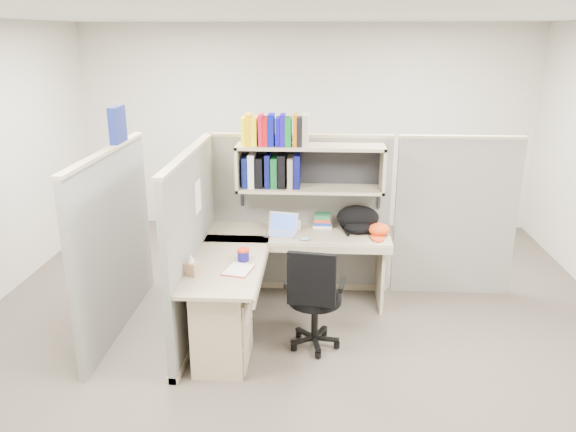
# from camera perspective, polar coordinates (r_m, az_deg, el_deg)

# --- Properties ---
(ground) EXTENTS (6.00, 6.00, 0.00)m
(ground) POSITION_cam_1_polar(r_m,az_deg,el_deg) (5.18, 0.79, -11.48)
(ground) COLOR #3B362D
(ground) RESTS_ON ground
(room_shell) EXTENTS (6.00, 6.00, 6.00)m
(room_shell) POSITION_cam_1_polar(r_m,az_deg,el_deg) (4.61, 0.87, 6.34)
(room_shell) COLOR #B9B5A7
(room_shell) RESTS_ON ground
(cubicle) EXTENTS (3.79, 1.84, 1.95)m
(cubicle) POSITION_cam_1_polar(r_m,az_deg,el_deg) (5.26, -2.95, -0.24)
(cubicle) COLOR #5F605B
(cubicle) RESTS_ON ground
(desk) EXTENTS (1.74, 1.75, 0.73)m
(desk) POSITION_cam_1_polar(r_m,az_deg,el_deg) (4.76, -4.31, -8.39)
(desk) COLOR tan
(desk) RESTS_ON ground
(laptop) EXTENTS (0.33, 0.33, 0.20)m
(laptop) POSITION_cam_1_polar(r_m,az_deg,el_deg) (5.30, -0.73, -0.91)
(laptop) COLOR silver
(laptop) RESTS_ON desk
(backpack) EXTENTS (0.44, 0.35, 0.24)m
(backpack) POSITION_cam_1_polar(r_m,az_deg,el_deg) (5.44, 7.13, -0.34)
(backpack) COLOR black
(backpack) RESTS_ON desk
(orange_cap) EXTENTS (0.25, 0.27, 0.11)m
(orange_cap) POSITION_cam_1_polar(r_m,az_deg,el_deg) (5.39, 9.23, -1.35)
(orange_cap) COLOR #D44212
(orange_cap) RESTS_ON desk
(snack_canister) EXTENTS (0.10, 0.10, 0.10)m
(snack_canister) POSITION_cam_1_polar(r_m,az_deg,el_deg) (4.75, -4.57, -3.93)
(snack_canister) COLOR navy
(snack_canister) RESTS_ON desk
(tissue_box) EXTENTS (0.13, 0.13, 0.17)m
(tissue_box) POSITION_cam_1_polar(r_m,az_deg,el_deg) (4.52, -9.80, -4.88)
(tissue_box) COLOR #A37D5C
(tissue_box) RESTS_ON desk
(mouse) EXTENTS (0.09, 0.08, 0.03)m
(mouse) POSITION_cam_1_polar(r_m,az_deg,el_deg) (5.20, 1.73, -2.33)
(mouse) COLOR #899FC2
(mouse) RESTS_ON desk
(paper_cup) EXTENTS (0.08, 0.08, 0.10)m
(paper_cup) POSITION_cam_1_polar(r_m,az_deg,el_deg) (5.48, 0.95, -0.87)
(paper_cup) COLOR white
(paper_cup) RESTS_ON desk
(book_stack) EXTENTS (0.20, 0.26, 0.12)m
(book_stack) POSITION_cam_1_polar(r_m,az_deg,el_deg) (5.61, 3.56, -0.32)
(book_stack) COLOR gray
(book_stack) RESTS_ON desk
(loose_paper) EXTENTS (0.25, 0.29, 0.00)m
(loose_paper) POSITION_cam_1_polar(r_m,az_deg,el_deg) (4.59, -5.03, -5.41)
(loose_paper) COLOR silver
(loose_paper) RESTS_ON desk
(task_chair) EXTENTS (0.51, 0.47, 0.94)m
(task_chair) POSITION_cam_1_polar(r_m,az_deg,el_deg) (4.75, 2.65, -9.89)
(task_chair) COLOR black
(task_chair) RESTS_ON ground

